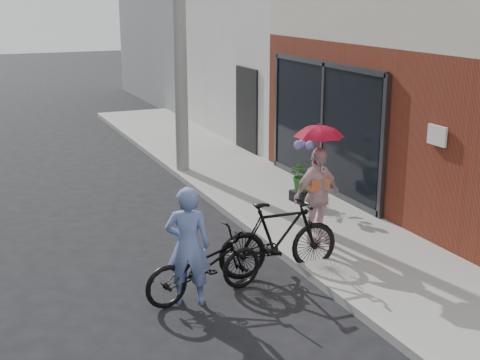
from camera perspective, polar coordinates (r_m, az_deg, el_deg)
ground at (r=9.16m, az=0.75°, el=-9.28°), size 80.00×80.00×0.00m
sidewalk at (r=11.68m, az=6.15°, el=-3.44°), size 2.20×24.00×0.12m
curb at (r=11.18m, az=0.95°, el=-4.23°), size 0.12×24.00×0.12m
plaster_building at (r=19.69m, az=9.47°, el=14.36°), size 8.00×6.00×7.00m
east_building_far at (r=25.86m, az=0.81°, el=14.80°), size 8.00×8.00×7.00m
utility_pole at (r=14.31m, az=-5.22°, el=14.12°), size 0.28×0.28×7.00m
officer at (r=8.49m, az=-4.47°, el=-5.65°), size 0.67×0.57×1.56m
bike_left at (r=8.76m, az=-3.05°, el=-7.29°), size 1.77×0.85×0.89m
bike_right at (r=9.44m, az=3.35°, el=-4.95°), size 1.83×0.57×1.09m
kimono_woman at (r=10.28m, az=6.57°, el=-1.37°), size 0.94×0.55×1.50m
parasol at (r=10.02m, az=6.76°, el=4.48°), size 0.72×0.72×0.63m
planter at (r=12.50m, az=5.39°, el=-1.37°), size 0.42×0.42×0.20m
potted_plant at (r=12.39m, az=5.44°, el=0.46°), size 0.56×0.49×0.63m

